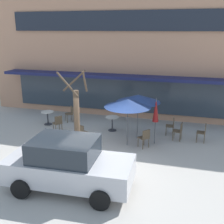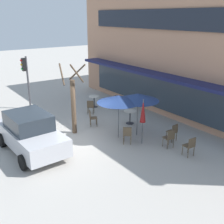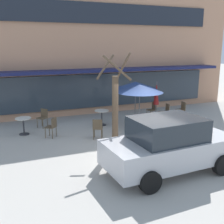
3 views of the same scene
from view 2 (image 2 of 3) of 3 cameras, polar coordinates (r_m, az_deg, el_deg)
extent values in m
plane|color=#ADA8A0|center=(13.77, -6.61, -5.99)|extent=(80.00, 80.00, 0.00)
cube|color=tan|center=(19.41, 20.36, 12.24)|extent=(18.42, 8.00, 7.76)
cube|color=#191E4C|center=(16.12, 10.37, 7.13)|extent=(15.65, 1.10, 0.16)
cube|color=#1E232D|center=(16.15, 12.32, 17.90)|extent=(14.73, 0.10, 1.10)
cube|color=#2D3842|center=(16.75, 11.31, 3.28)|extent=(14.73, 0.10, 1.90)
cylinder|color=#333338|center=(15.92, 3.64, -2.29)|extent=(0.44, 0.44, 0.03)
cylinder|color=#333338|center=(15.79, 3.67, -1.05)|extent=(0.07, 0.07, 0.70)
cylinder|color=silver|center=(15.67, 3.70, 0.20)|extent=(0.70, 0.70, 0.03)
cylinder|color=#333338|center=(18.77, -3.63, 1.07)|extent=(0.44, 0.44, 0.03)
cylinder|color=#333338|center=(18.66, -3.65, 2.14)|extent=(0.07, 0.07, 0.70)
cylinder|color=silver|center=(18.56, -3.68, 3.22)|extent=(0.70, 0.70, 0.03)
cylinder|color=#4C4C51|center=(13.13, 6.24, -2.03)|extent=(0.04, 0.04, 2.20)
cone|color=maroon|center=(12.94, 6.32, 0.25)|extent=(0.28, 0.28, 1.10)
cylinder|color=#4C4C51|center=(14.04, 5.16, -0.57)|extent=(0.04, 0.04, 2.20)
cone|color=navy|center=(13.76, 5.27, 3.06)|extent=(2.10, 2.10, 0.35)
cylinder|color=#4C4C51|center=(13.69, 1.32, -1.02)|extent=(0.04, 0.04, 2.20)
cone|color=navy|center=(13.40, 1.35, 2.69)|extent=(2.10, 2.10, 0.35)
cylinder|color=brown|center=(13.61, 2.46, -5.14)|extent=(0.04, 0.04, 0.45)
cylinder|color=brown|center=(13.59, 3.89, -5.19)|extent=(0.04, 0.04, 0.45)
cylinder|color=brown|center=(13.30, 2.36, -5.73)|extent=(0.04, 0.04, 0.45)
cylinder|color=brown|center=(13.28, 3.83, -5.79)|extent=(0.04, 0.04, 0.45)
cube|color=brown|center=(13.34, 3.15, -4.50)|extent=(0.56, 0.56, 0.04)
cube|color=brown|center=(13.09, 3.13, -3.93)|extent=(0.29, 0.33, 0.40)
cylinder|color=brown|center=(15.68, -3.24, -1.79)|extent=(0.04, 0.04, 0.45)
cylinder|color=brown|center=(15.37, -3.09, -2.24)|extent=(0.04, 0.04, 0.45)
cylinder|color=brown|center=(15.65, -4.48, -1.87)|extent=(0.04, 0.04, 0.45)
cylinder|color=brown|center=(15.33, -4.35, -2.31)|extent=(0.04, 0.04, 0.45)
cube|color=brown|center=(15.42, -3.81, -1.20)|extent=(0.53, 0.53, 0.04)
cube|color=brown|center=(15.33, -4.49, -0.47)|extent=(0.38, 0.21, 0.40)
cylinder|color=brown|center=(17.62, -4.77, 0.55)|extent=(0.04, 0.04, 0.45)
cylinder|color=brown|center=(17.56, -3.67, 0.52)|extent=(0.04, 0.04, 0.45)
cylinder|color=brown|center=(17.30, -4.96, 0.19)|extent=(0.04, 0.04, 0.45)
cylinder|color=brown|center=(17.25, -3.84, 0.16)|extent=(0.04, 0.04, 0.45)
cube|color=brown|center=(17.35, -4.33, 1.12)|extent=(0.56, 0.56, 0.04)
cube|color=brown|center=(17.12, -4.44, 1.64)|extent=(0.29, 0.33, 0.40)
cylinder|color=brown|center=(13.96, 10.98, -4.84)|extent=(0.04, 0.04, 0.45)
cylinder|color=brown|center=(14.21, 11.87, -4.47)|extent=(0.04, 0.04, 0.45)
cylinder|color=brown|center=(13.77, 12.06, -5.27)|extent=(0.04, 0.04, 0.45)
cylinder|color=brown|center=(14.02, 12.95, -4.89)|extent=(0.04, 0.04, 0.45)
cube|color=brown|center=(13.89, 12.03, -3.94)|extent=(0.43, 0.43, 0.04)
cube|color=brown|center=(13.71, 12.68, -3.31)|extent=(0.07, 0.40, 0.40)
cylinder|color=brown|center=(13.32, 10.29, -6.00)|extent=(0.04, 0.04, 0.45)
cylinder|color=brown|center=(13.52, 11.43, -5.69)|extent=(0.04, 0.04, 0.45)
cylinder|color=brown|center=(13.08, 11.20, -6.55)|extent=(0.04, 0.04, 0.45)
cylinder|color=brown|center=(13.28, 12.35, -6.22)|extent=(0.04, 0.04, 0.45)
cube|color=brown|center=(13.20, 11.39, -5.15)|extent=(0.45, 0.45, 0.04)
cube|color=brown|center=(12.99, 11.94, -4.54)|extent=(0.09, 0.40, 0.40)
cylinder|color=brown|center=(18.26, -0.62, 1.29)|extent=(0.04, 0.04, 0.45)
cylinder|color=brown|center=(18.58, -0.35, 1.60)|extent=(0.04, 0.04, 0.45)
cylinder|color=brown|center=(18.18, 0.42, 1.21)|extent=(0.04, 0.04, 0.45)
cylinder|color=brown|center=(18.50, 0.67, 1.52)|extent=(0.04, 0.04, 0.45)
cube|color=brown|center=(18.31, 0.03, 2.14)|extent=(0.56, 0.56, 0.04)
cube|color=brown|center=(18.20, 0.58, 2.76)|extent=(0.29, 0.33, 0.40)
cylinder|color=brown|center=(12.73, 14.11, -7.53)|extent=(0.04, 0.04, 0.45)
cylinder|color=brown|center=(12.95, 15.19, -7.15)|extent=(0.04, 0.04, 0.45)
cylinder|color=brown|center=(12.52, 15.20, -8.10)|extent=(0.04, 0.04, 0.45)
cylinder|color=brown|center=(12.75, 16.28, -7.69)|extent=(0.04, 0.04, 0.45)
cube|color=brown|center=(12.63, 15.29, -6.62)|extent=(0.43, 0.43, 0.04)
cube|color=brown|center=(12.43, 15.97, -6.00)|extent=(0.07, 0.40, 0.40)
cube|color=#B7B7BC|center=(12.97, -16.11, -4.88)|extent=(4.28, 1.99, 0.76)
cube|color=#232B33|center=(12.84, -16.66, -1.71)|extent=(2.17, 1.69, 0.68)
cylinder|color=black|center=(12.38, -9.75, -7.51)|extent=(0.65, 0.25, 0.64)
cylinder|color=black|center=(11.76, -17.58, -9.69)|extent=(0.65, 0.25, 0.64)
cylinder|color=black|center=(14.54, -14.67, -3.73)|extent=(0.65, 0.25, 0.64)
cylinder|color=black|center=(14.02, -21.42, -5.35)|extent=(0.65, 0.25, 0.64)
cylinder|color=brown|center=(14.32, -7.82, 0.98)|extent=(0.24, 0.24, 2.80)
cylinder|color=brown|center=(13.59, -7.13, 7.75)|extent=(0.24, 0.82, 0.99)
cylinder|color=brown|center=(14.28, -7.08, 8.06)|extent=(0.92, 0.55, 0.89)
cylinder|color=brown|center=(13.80, -10.17, 7.59)|extent=(1.03, 0.35, 0.92)
cylinder|color=#47474C|center=(18.78, -16.65, 5.66)|extent=(0.12, 0.12, 3.40)
cube|color=black|center=(18.50, -17.53, 9.18)|extent=(0.26, 0.20, 0.80)
sphere|color=red|center=(18.43, -18.00, 9.95)|extent=(0.13, 0.13, 0.13)
sphere|color=gold|center=(18.46, -17.92, 9.15)|extent=(0.13, 0.13, 0.13)
sphere|color=green|center=(18.51, -17.84, 8.36)|extent=(0.13, 0.13, 0.13)
camera|label=1|loc=(8.74, -63.08, 4.85)|focal=45.00mm
camera|label=3|loc=(16.66, -46.71, 6.61)|focal=45.00mm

